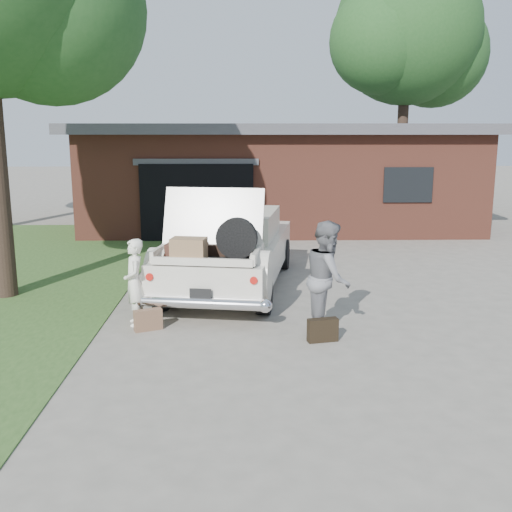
{
  "coord_description": "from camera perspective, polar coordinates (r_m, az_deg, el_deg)",
  "views": [
    {
      "loc": [
        -0.23,
        -8.95,
        3.1
      ],
      "look_at": [
        0.0,
        0.6,
        1.1
      ],
      "focal_mm": 42.0,
      "sensor_mm": 36.0,
      "label": 1
    }
  ],
  "objects": [
    {
      "name": "woman_left",
      "position": [
        9.85,
        -11.51,
        -2.47
      ],
      "size": [
        0.46,
        0.59,
        1.41
      ],
      "primitive_type": "imported",
      "rotation": [
        0.0,
        0.0,
        -1.3
      ],
      "color": "white",
      "rests_on": "ground"
    },
    {
      "name": "ground",
      "position": [
        9.48,
        0.09,
        -7.27
      ],
      "size": [
        90.0,
        90.0,
        0.0
      ],
      "primitive_type": "plane",
      "color": "gray",
      "rests_on": "ground"
    },
    {
      "name": "sedan",
      "position": [
        11.97,
        -2.5,
        0.64
      ],
      "size": [
        2.87,
        5.57,
        2.14
      ],
      "rotation": [
        0.0,
        0.0,
        -0.16
      ],
      "color": "silver",
      "rests_on": "ground"
    },
    {
      "name": "suitcase_left",
      "position": [
        9.67,
        -10.24,
        -6.01
      ],
      "size": [
        0.46,
        0.31,
        0.34
      ],
      "primitive_type": "cube",
      "rotation": [
        0.0,
        0.0,
        0.43
      ],
      "color": "brown",
      "rests_on": "ground"
    },
    {
      "name": "woman_right",
      "position": [
        9.26,
        6.85,
        -2.09
      ],
      "size": [
        0.74,
        0.91,
        1.77
      ],
      "primitive_type": "imported",
      "rotation": [
        0.0,
        0.0,
        1.49
      ],
      "color": "slate",
      "rests_on": "ground"
    },
    {
      "name": "tree_right",
      "position": [
        26.43,
        14.37,
        19.43
      ],
      "size": [
        6.79,
        5.9,
        10.01
      ],
      "color": "#38281E",
      "rests_on": "ground"
    },
    {
      "name": "suitcase_right",
      "position": [
        9.08,
        6.37,
        -7.03
      ],
      "size": [
        0.48,
        0.24,
        0.35
      ],
      "primitive_type": "cube",
      "rotation": [
        0.0,
        0.0,
        0.22
      ],
      "color": "black",
      "rests_on": "ground"
    },
    {
      "name": "house",
      "position": [
        20.51,
        2.03,
        7.83
      ],
      "size": [
        12.8,
        7.8,
        3.3
      ],
      "color": "brown",
      "rests_on": "ground"
    }
  ]
}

